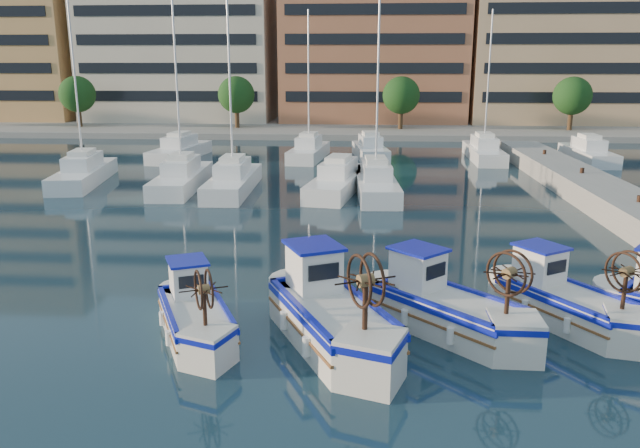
{
  "coord_description": "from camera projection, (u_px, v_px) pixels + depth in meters",
  "views": [
    {
      "loc": [
        0.18,
        -15.39,
        7.42
      ],
      "look_at": [
        -1.48,
        7.62,
        1.5
      ],
      "focal_mm": 35.0,
      "sensor_mm": 36.0,
      "label": 1
    }
  ],
  "objects": [
    {
      "name": "fishing_boat_c",
      "position": [
        445.0,
        305.0,
        17.67
      ],
      "size": [
        4.39,
        4.42,
        2.86
      ],
      "rotation": [
        0.0,
        0.0,
        0.78
      ],
      "color": "silver",
      "rests_on": "ground"
    },
    {
      "name": "yacht_marina",
      "position": [
        319.0,
        166.0,
        43.69
      ],
      "size": [
        38.37,
        23.53,
        11.5
      ],
      "color": "white",
      "rests_on": "ground"
    },
    {
      "name": "ground",
      "position": [
        355.0,
        349.0,
        16.73
      ],
      "size": [
        300.0,
        300.0,
        0.0
      ],
      "primitive_type": "plane",
      "color": "#1B3848",
      "rests_on": "ground"
    },
    {
      "name": "fishing_boat_d",
      "position": [
        564.0,
        299.0,
        18.26
      ],
      "size": [
        3.73,
        4.41,
        2.7
      ],
      "rotation": [
        0.0,
        0.0,
        0.58
      ],
      "color": "silver",
      "rests_on": "ground"
    },
    {
      "name": "fishing_boat_a",
      "position": [
        195.0,
        313.0,
        17.41
      ],
      "size": [
        3.06,
        4.13,
        2.49
      ],
      "rotation": [
        0.0,
        0.0,
        0.43
      ],
      "color": "silver",
      "rests_on": "ground"
    },
    {
      "name": "fishing_boat_b",
      "position": [
        330.0,
        313.0,
        16.94
      ],
      "size": [
        3.97,
        5.25,
        3.17
      ],
      "rotation": [
        0.0,
        0.0,
        0.45
      ],
      "color": "silver",
      "rests_on": "ground"
    },
    {
      "name": "waterfront",
      "position": [
        441.0,
        33.0,
        76.17
      ],
      "size": [
        180.0,
        40.0,
        25.6
      ],
      "color": "gray",
      "rests_on": "ground"
    }
  ]
}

